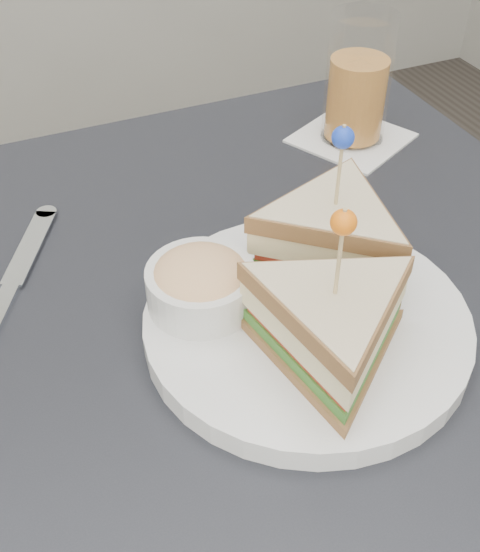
% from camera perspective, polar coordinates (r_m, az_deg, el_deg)
% --- Properties ---
extents(table, '(0.80, 0.80, 0.75)m').
position_cam_1_polar(table, '(0.65, -0.46, -9.13)').
color(table, black).
rests_on(table, ground).
extents(plate_meal, '(0.32, 0.32, 0.16)m').
position_cam_1_polar(plate_meal, '(0.57, 6.04, -1.01)').
color(plate_meal, white).
rests_on(plate_meal, table).
extents(cutlery_knife, '(0.11, 0.20, 0.01)m').
position_cam_1_polar(cutlery_knife, '(0.67, -18.10, -0.25)').
color(cutlery_knife, white).
rests_on(cutlery_knife, table).
extents(drink_set, '(0.16, 0.16, 0.15)m').
position_cam_1_polar(drink_set, '(0.84, 9.65, 15.10)').
color(drink_set, white).
rests_on(drink_set, table).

